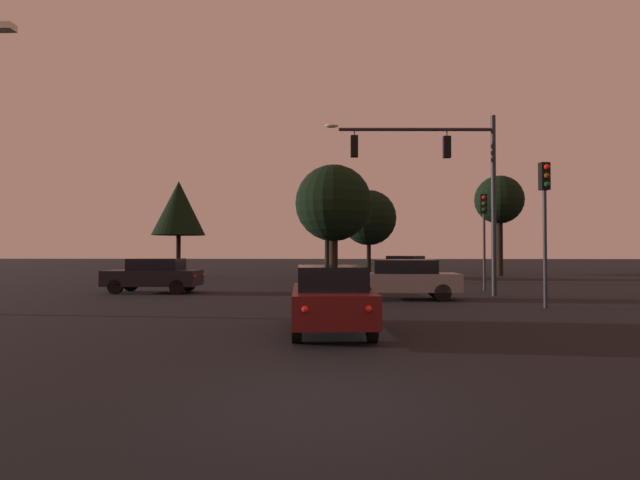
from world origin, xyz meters
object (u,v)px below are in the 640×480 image
(tree_right_cluster, at_px, (179,208))
(traffic_signal_mast_arm, at_px, (446,171))
(car_crossing_right, at_px, (402,279))
(tree_lot_edge, at_px, (328,205))
(traffic_light_corner_right, at_px, (545,205))
(traffic_light_corner_left, at_px, (484,222))
(tree_left_far, at_px, (499,201))
(car_crossing_left, at_px, (154,275))
(car_nearside_lane, at_px, (331,298))
(tree_center_horizon, at_px, (369,218))
(tree_behind_sign, at_px, (333,203))
(car_far_lane, at_px, (404,266))

(tree_right_cluster, bearing_deg, traffic_signal_mast_arm, -41.73)
(car_crossing_right, height_order, tree_lot_edge, tree_lot_edge)
(traffic_light_corner_right, bearing_deg, tree_right_cluster, 134.48)
(traffic_light_corner_left, bearing_deg, tree_left_far, 70.07)
(traffic_light_corner_right, height_order, car_crossing_left, traffic_light_corner_right)
(car_nearside_lane, relative_size, car_crossing_left, 1.02)
(tree_left_far, bearing_deg, car_nearside_lane, -114.64)
(car_crossing_right, distance_m, tree_lot_edge, 25.66)
(tree_lot_edge, bearing_deg, car_nearside_lane, -88.53)
(tree_center_horizon, bearing_deg, tree_behind_sign, -103.66)
(tree_right_cluster, distance_m, tree_lot_edge, 13.98)
(traffic_light_corner_right, xyz_separation_m, tree_right_cluster, (-18.01, 18.34, 1.51))
(traffic_light_corner_left, distance_m, tree_right_cluster, 21.38)
(car_crossing_left, relative_size, tree_behind_sign, 0.59)
(tree_behind_sign, distance_m, tree_right_cluster, 12.15)
(car_crossing_left, relative_size, car_crossing_right, 0.92)
(tree_behind_sign, bearing_deg, traffic_light_corner_left, -41.14)
(car_crossing_right, relative_size, tree_center_horizon, 0.66)
(tree_behind_sign, bearing_deg, tree_left_far, 33.63)
(car_nearside_lane, height_order, tree_behind_sign, tree_behind_sign)
(car_far_lane, xyz_separation_m, tree_right_cluster, (-15.70, 0.49, 4.05))
(car_nearside_lane, bearing_deg, car_far_lane, 78.70)
(traffic_light_corner_right, xyz_separation_m, car_far_lane, (-2.31, 17.85, -2.55))
(traffic_light_corner_right, bearing_deg, car_nearside_lane, -143.49)
(tree_center_horizon, xyz_separation_m, tree_lot_edge, (-3.42, 3.44, 1.32))
(car_far_lane, bearing_deg, tree_right_cluster, 178.20)
(car_nearside_lane, xyz_separation_m, tree_left_far, (12.08, 26.35, 4.80))
(car_far_lane, relative_size, tree_center_horizon, 0.62)
(car_nearside_lane, distance_m, car_far_lane, 23.41)
(traffic_light_corner_right, distance_m, car_crossing_right, 5.76)
(car_nearside_lane, height_order, tree_center_horizon, tree_center_horizon)
(car_far_lane, height_order, tree_behind_sign, tree_behind_sign)
(traffic_signal_mast_arm, xyz_separation_m, tree_behind_sign, (-4.77, 8.80, -0.51))
(tree_left_far, xyz_separation_m, tree_right_cluster, (-23.20, -2.90, -0.74))
(traffic_signal_mast_arm, height_order, tree_left_far, traffic_signal_mast_arm)
(tree_right_cluster, bearing_deg, car_crossing_left, -76.55)
(tree_behind_sign, bearing_deg, tree_right_cluster, 154.48)
(car_far_lane, bearing_deg, traffic_light_corner_left, -78.02)
(car_nearside_lane, bearing_deg, traffic_signal_mast_arm, 63.90)
(car_far_lane, bearing_deg, car_crossing_right, -97.59)
(tree_center_horizon, height_order, tree_right_cluster, tree_center_horizon)
(traffic_light_corner_right, bearing_deg, tree_left_far, 76.28)
(tree_center_horizon, bearing_deg, car_crossing_left, -119.25)
(traffic_light_corner_right, relative_size, car_crossing_right, 1.06)
(car_crossing_right, distance_m, tree_right_cluster, 21.07)
(traffic_signal_mast_arm, relative_size, tree_behind_sign, 1.07)
(car_nearside_lane, bearing_deg, tree_behind_sign, 90.48)
(car_crossing_left, bearing_deg, tree_center_horizon, 60.75)
(traffic_signal_mast_arm, bearing_deg, car_nearside_lane, -116.10)
(tree_left_far, relative_size, tree_lot_edge, 0.94)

